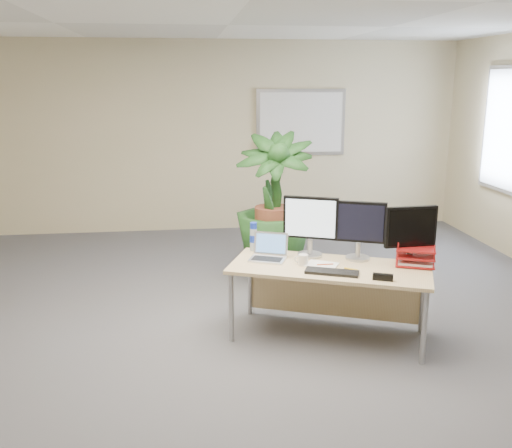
{
  "coord_description": "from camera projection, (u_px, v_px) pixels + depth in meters",
  "views": [
    {
      "loc": [
        -0.52,
        -4.22,
        2.14
      ],
      "look_at": [
        0.08,
        0.35,
        0.98
      ],
      "focal_mm": 40.0,
      "sensor_mm": 36.0,
      "label": 1
    }
  ],
  "objects": [
    {
      "name": "water_bottle",
      "position": [
        253.0,
        237.0,
        5.17
      ],
      "size": [
        0.07,
        0.07,
        0.26
      ],
      "color": "#A9BDC7",
      "rests_on": "desk"
    },
    {
      "name": "monitor_left",
      "position": [
        311.0,
        222.0,
        4.96
      ],
      "size": [
        0.46,
        0.22,
        0.53
      ],
      "color": "#A4A5A9",
      "rests_on": "desk"
    },
    {
      "name": "laptop",
      "position": [
        269.0,
        252.0,
        4.95
      ],
      "size": [
        0.38,
        0.36,
        0.22
      ],
      "color": "silver",
      "rests_on": "desk"
    },
    {
      "name": "stapler",
      "position": [
        383.0,
        277.0,
        4.42
      ],
      "size": [
        0.16,
        0.1,
        0.05
      ],
      "primitive_type": "cube",
      "rotation": [
        0.0,
        0.0,
        -0.39
      ],
      "color": "black",
      "rests_on": "desk"
    },
    {
      "name": "yellow_highlighter",
      "position": [
        351.0,
        269.0,
        4.66
      ],
      "size": [
        0.1,
        0.08,
        0.02
      ],
      "primitive_type": "cylinder",
      "rotation": [
        0.0,
        1.57,
        -0.66
      ],
      "color": "gold",
      "rests_on": "desk"
    },
    {
      "name": "whiteboard",
      "position": [
        301.0,
        122.0,
        8.23
      ],
      "size": [
        1.3,
        0.04,
        0.95
      ],
      "color": "#ADACB1",
      "rests_on": "back_wall"
    },
    {
      "name": "letter_tray",
      "position": [
        415.0,
        258.0,
        4.77
      ],
      "size": [
        0.38,
        0.34,
        0.15
      ],
      "color": "maroon",
      "rests_on": "desk"
    },
    {
      "name": "keyboard",
      "position": [
        332.0,
        272.0,
        4.58
      ],
      "size": [
        0.45,
        0.29,
        0.02
      ],
      "primitive_type": "cube",
      "rotation": [
        0.0,
        0.0,
        -0.39
      ],
      "color": "black",
      "rests_on": "desk"
    },
    {
      "name": "back_wall",
      "position": [
        218.0,
        137.0,
        8.16
      ],
      "size": [
        7.0,
        0.04,
        2.7
      ],
      "primitive_type": "cube",
      "color": "#C6B88C",
      "rests_on": "floor"
    },
    {
      "name": "coffee_mug",
      "position": [
        303.0,
        260.0,
        4.78
      ],
      "size": [
        0.12,
        0.08,
        0.09
      ],
      "color": "silver",
      "rests_on": "desk"
    },
    {
      "name": "window",
      "position": [
        512.0,
        130.0,
        6.91
      ],
      "size": [
        0.04,
        1.3,
        1.55
      ],
      "color": "#ADACB1",
      "rests_on": "right_wall"
    },
    {
      "name": "floor_plant",
      "position": [
        273.0,
        214.0,
        6.12
      ],
      "size": [
        1.04,
        1.04,
        1.5
      ],
      "primitive_type": "imported",
      "rotation": [
        0.0,
        0.0,
        -0.28
      ],
      "color": "#163613",
      "rests_on": "floor"
    },
    {
      "name": "monitor_right",
      "position": [
        359.0,
        227.0,
        4.87
      ],
      "size": [
        0.44,
        0.21,
        0.51
      ],
      "color": "#A4A5A9",
      "rests_on": "desk"
    },
    {
      "name": "floor",
      "position": [
        252.0,
        351.0,
        4.65
      ],
      "size": [
        8.0,
        8.0,
        0.0
      ],
      "primitive_type": "plane",
      "color": "#48484D",
      "rests_on": "ground"
    },
    {
      "name": "monitor_dark",
      "position": [
        411.0,
        231.0,
        4.75
      ],
      "size": [
        0.45,
        0.2,
        0.5
      ],
      "color": "#A4A5A9",
      "rests_on": "desk"
    },
    {
      "name": "orange_pen",
      "position": [
        325.0,
        264.0,
        4.76
      ],
      "size": [
        0.14,
        0.01,
        0.01
      ],
      "primitive_type": "cylinder",
      "rotation": [
        0.0,
        1.57,
        0.03
      ],
      "color": "#CF4717",
      "rests_on": "spiral_notebook"
    },
    {
      "name": "spiral_notebook",
      "position": [
        322.0,
        265.0,
        4.78
      ],
      "size": [
        0.31,
        0.29,
        0.01
      ],
      "primitive_type": "cube",
      "rotation": [
        0.0,
        0.0,
        -0.52
      ],
      "color": "white",
      "rests_on": "desk"
    },
    {
      "name": "desk",
      "position": [
        331.0,
        278.0,
        4.87
      ],
      "size": [
        1.79,
        1.27,
        0.63
      ],
      "color": "tan",
      "rests_on": "floor"
    }
  ]
}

